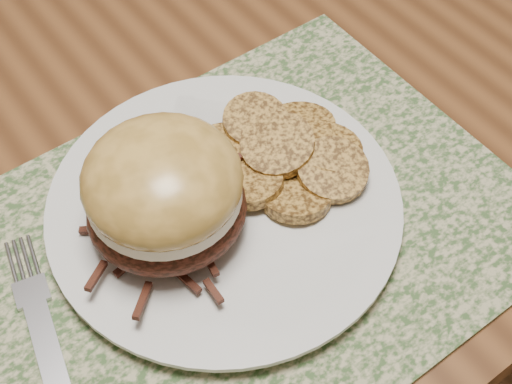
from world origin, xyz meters
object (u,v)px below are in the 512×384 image
(pork_sandwich, at_px, (164,192))
(fork, at_px, (49,353))
(dinner_plate, at_px, (225,207))
(dining_table, at_px, (195,67))

(pork_sandwich, xyz_separation_m, fork, (-0.12, -0.03, -0.06))
(fork, bearing_deg, pork_sandwich, 27.17)
(dinner_plate, relative_size, pork_sandwich, 1.77)
(dining_table, bearing_deg, fork, -137.72)
(pork_sandwich, relative_size, fork, 0.72)
(pork_sandwich, bearing_deg, dining_table, 73.02)
(dining_table, bearing_deg, dinner_plate, -116.88)
(dining_table, xyz_separation_m, pork_sandwich, (-0.16, -0.23, 0.14))
(dinner_plate, distance_m, pork_sandwich, 0.07)
(dinner_plate, height_order, fork, dinner_plate)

